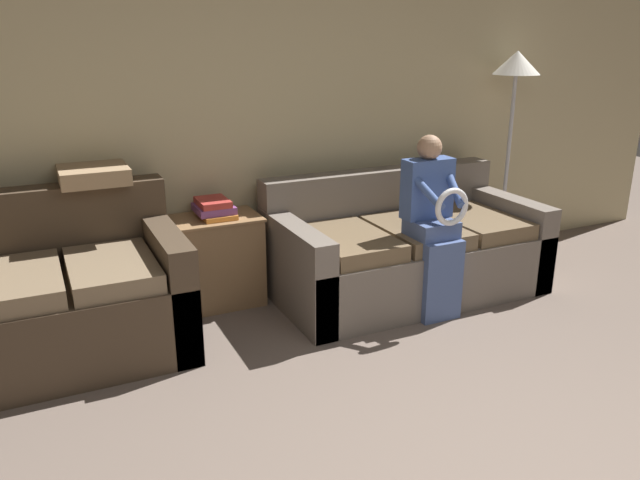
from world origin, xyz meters
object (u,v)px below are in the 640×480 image
Objects in this scene: couch_main at (404,250)px; throw_pillow at (93,174)px; couch_side at (67,298)px; side_shelf at (217,260)px; child_left_seated at (434,221)px; book_stack at (214,208)px; floor_lamp at (515,80)px.

throw_pillow reaches higher than couch_main.
couch_side reaches higher than side_shelf.
child_left_seated reaches higher than couch_main.
couch_side is 4.60× the size of book_stack.
child_left_seated is 1.90× the size of side_shelf.
floor_lamp reaches higher than book_stack.
floor_lamp is (2.48, -0.04, 1.13)m from side_shelf.
couch_main is 3.03× the size of side_shelf.
throw_pillow is at bearing 169.14° from couch_main.
floor_lamp reaches higher than couch_side.
floor_lamp is at bearing -1.35° from throw_pillow.
couch_main is at bearing -15.18° from side_shelf.
throw_pillow is (0.25, 0.34, 0.65)m from couch_side.
book_stack is at bearing 148.20° from child_left_seated.
couch_side is at bearing -175.59° from floor_lamp.
couch_side is at bearing -126.48° from throw_pillow.
child_left_seated is 1.50m from side_shelf.
floor_lamp is at bearing 4.41° from couch_side.
book_stack is (-1.30, 0.36, 0.38)m from couch_main.
couch_side is 0.78m from throw_pillow.
book_stack is (0.00, 0.01, 0.37)m from side_shelf.
couch_side is (-2.29, 0.05, 0.03)m from couch_main.
floor_lamp is (3.47, 0.27, 1.12)m from couch_side.
couch_main is 1.59× the size of child_left_seated.
book_stack is at bearing 17.35° from couch_side.
couch_side is at bearing -162.65° from book_stack.
floor_lamp is (1.24, 0.73, 0.80)m from child_left_seated.
book_stack is 0.17× the size of floor_lamp.
couch_main is 2.29m from couch_side.
side_shelf is 0.37m from book_stack.
floor_lamp reaches higher than couch_main.
child_left_seated is (-0.05, -0.41, 0.34)m from couch_main.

